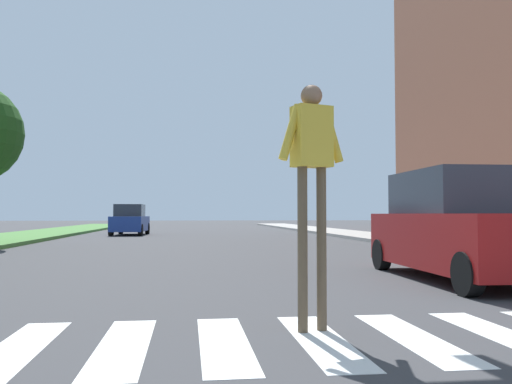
{
  "coord_description": "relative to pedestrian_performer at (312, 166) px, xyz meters",
  "views": [
    {
      "loc": [
        -0.33,
        2.26,
        1.17
      ],
      "look_at": [
        2.01,
        20.68,
        1.94
      ],
      "focal_mm": 37.43,
      "sensor_mm": 36.0,
      "label": 1
    }
  ],
  "objects": [
    {
      "name": "pedestrian_performer",
      "position": [
        0.0,
        0.0,
        0.0
      ],
      "size": [
        0.74,
        0.34,
        2.49
      ],
      "color": "brown",
      "rests_on": "ground_plane"
    },
    {
      "name": "sedan_midblock",
      "position": [
        -4.49,
        25.47,
        -0.87
      ],
      "size": [
        1.93,
        4.1,
        1.72
      ],
      "color": "navy",
      "rests_on": "ground_plane"
    },
    {
      "name": "crosswalk",
      "position": [
        -0.91,
        -0.35,
        -1.66
      ],
      "size": [
        7.65,
        2.2,
        0.01
      ],
      "color": "silver",
      "rests_on": "ground_plane"
    },
    {
      "name": "suv_crossing",
      "position": [
        3.64,
        3.81,
        -0.73
      ],
      "size": [
        2.09,
        4.65,
        1.97
      ],
      "color": "maroon",
      "rests_on": "ground_plane"
    },
    {
      "name": "sidewalk_right",
      "position": [
        7.7,
        20.48,
        -1.59
      ],
      "size": [
        3.0,
        64.0,
        0.15
      ],
      "primitive_type": "cube",
      "color": "#9E9991",
      "rests_on": "ground_plane"
    },
    {
      "name": "median_strip",
      "position": [
        -9.35,
        20.48,
        -1.59
      ],
      "size": [
        4.01,
        64.0,
        0.15
      ],
      "primitive_type": "cube",
      "color": "#477A38",
      "rests_on": "ground_plane"
    },
    {
      "name": "ground_plane",
      "position": [
        -0.91,
        22.48,
        -1.66
      ],
      "size": [
        140.0,
        140.0,
        0.0
      ],
      "primitive_type": "plane",
      "color": "#38383A"
    }
  ]
}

